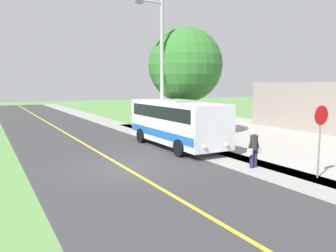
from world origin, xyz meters
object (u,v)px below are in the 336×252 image
stop_sign (320,129)px  tree_curbside (185,65)px  shuttle_bus_front (177,121)px  street_light_pole (161,65)px  pedestrian_with_bags (254,148)px

stop_sign → tree_curbside: size_ratio=0.38×
shuttle_bus_front → street_light_pole: 4.33m
pedestrian_with_bags → stop_sign: stop_sign is taller
pedestrian_with_bags → tree_curbside: tree_curbside is taller
tree_curbside → pedestrian_with_bags: bearing=76.2°
stop_sign → street_light_pole: 11.56m
street_light_pole → tree_curbside: 2.71m
shuttle_bus_front → pedestrian_with_bags: bearing=95.0°
stop_sign → street_light_pole: (1.21, -11.12, 2.93)m
pedestrian_with_bags → stop_sign: bearing=112.9°
stop_sign → tree_curbside: (-1.30, -12.12, 3.04)m
pedestrian_with_bags → street_light_pole: (0.15, -8.62, 4.00)m
street_light_pole → tree_curbside: (-2.51, -1.00, 0.11)m
pedestrian_with_bags → tree_curbside: (-2.36, -9.62, 4.11)m
tree_curbside → street_light_pole: bearing=21.7°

